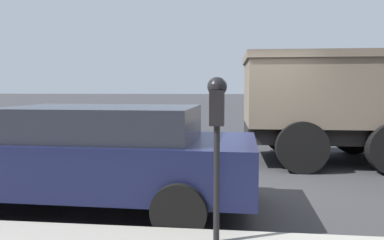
{
  "coord_description": "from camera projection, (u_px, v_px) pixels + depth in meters",
  "views": [
    {
      "loc": [
        -6.13,
        0.34,
        1.69
      ],
      "look_at": [
        -2.21,
        0.79,
        1.35
      ],
      "focal_mm": 35.0,
      "sensor_mm": 36.0,
      "label": 1
    }
  ],
  "objects": [
    {
      "name": "ground_plane",
      "position": [
        255.0,
        191.0,
        6.17
      ],
      "size": [
        220.0,
        220.0,
        0.0
      ],
      "primitive_type": "plane",
      "color": "#333335"
    },
    {
      "name": "car_navy",
      "position": [
        94.0,
        153.0,
        5.27
      ],
      "size": [
        2.19,
        4.63,
        1.44
      ],
      "rotation": [
        0.0,
        0.0,
        -0.02
      ],
      "color": "#14193D",
      "rests_on": "ground_plane"
    },
    {
      "name": "parking_meter",
      "position": [
        217.0,
        117.0,
        3.61
      ],
      "size": [
        0.21,
        0.19,
        1.63
      ],
      "color": "black",
      "rests_on": "sidewalk"
    }
  ]
}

